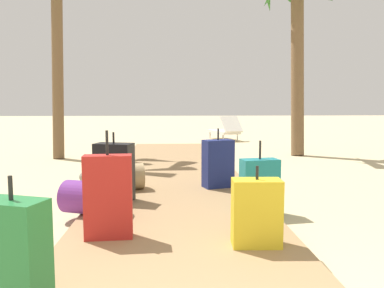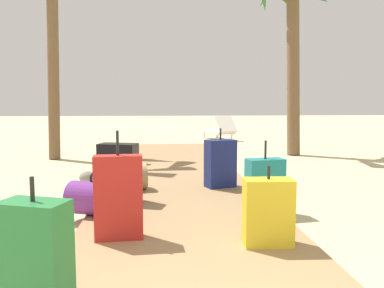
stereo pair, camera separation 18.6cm
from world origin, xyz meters
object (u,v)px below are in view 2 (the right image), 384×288
(suitcase_navy, at_px, (220,163))
(suitcase_green, at_px, (35,259))
(duffel_bag_tan, at_px, (126,177))
(lounge_chair, at_px, (220,130))
(suitcase_red, at_px, (119,197))
(palm_tree_far_right, at_px, (296,5))
(suitcase_yellow, at_px, (268,212))
(duffel_bag_purple, at_px, (97,198))
(suitcase_teal, at_px, (265,183))
(suitcase_black, at_px, (118,172))

(suitcase_navy, xyz_separation_m, suitcase_green, (-1.50, -3.19, -0.00))
(duffel_bag_tan, relative_size, lounge_chair, 0.35)
(suitcase_red, bearing_deg, suitcase_green, -104.92)
(duffel_bag_tan, bearing_deg, palm_tree_far_right, 47.69)
(suitcase_yellow, distance_m, lounge_chair, 9.75)
(suitcase_green, bearing_deg, duffel_bag_purple, 89.17)
(suitcase_navy, bearing_deg, suitcase_green, -115.12)
(duffel_bag_purple, bearing_deg, suitcase_navy, 40.18)
(suitcase_teal, bearing_deg, lounge_chair, 84.73)
(suitcase_navy, relative_size, suitcase_teal, 1.08)
(suitcase_navy, relative_size, palm_tree_far_right, 0.18)
(suitcase_teal, relative_size, suitcase_green, 0.96)
(suitcase_teal, relative_size, suitcase_yellow, 1.13)
(suitcase_navy, relative_size, suitcase_yellow, 1.23)
(suitcase_yellow, relative_size, suitcase_black, 0.81)
(lounge_chair, bearing_deg, suitcase_navy, -98.53)
(suitcase_yellow, bearing_deg, lounge_chair, 83.69)
(suitcase_red, height_order, palm_tree_far_right, palm_tree_far_right)
(suitcase_yellow, distance_m, suitcase_black, 2.07)
(duffel_bag_purple, relative_size, lounge_chair, 0.41)
(palm_tree_far_right, bearing_deg, suitcase_teal, -111.89)
(suitcase_green, relative_size, duffel_bag_purple, 1.15)
(duffel_bag_tan, xyz_separation_m, suitcase_green, (-0.23, -3.10, 0.15))
(suitcase_black, bearing_deg, suitcase_red, -84.14)
(suitcase_green, distance_m, palm_tree_far_right, 8.55)
(suitcase_teal, bearing_deg, suitcase_navy, 107.12)
(suitcase_yellow, xyz_separation_m, palm_tree_far_right, (2.25, 6.06, 3.10))
(palm_tree_far_right, bearing_deg, duffel_bag_purple, -126.64)
(suitcase_teal, xyz_separation_m, duffel_bag_purple, (-1.80, -0.16, -0.10))
(suitcase_green, bearing_deg, suitcase_yellow, 31.94)
(suitcase_yellow, xyz_separation_m, suitcase_black, (-1.36, 1.56, 0.07))
(suitcase_navy, bearing_deg, suitcase_yellow, -88.74)
(suitcase_green, distance_m, duffel_bag_purple, 1.96)
(suitcase_navy, distance_m, suitcase_black, 1.47)
(duffel_bag_tan, relative_size, duffel_bag_purple, 0.86)
(suitcase_teal, distance_m, duffel_bag_purple, 1.81)
(suitcase_black, height_order, lounge_chair, suitcase_black)
(palm_tree_far_right, height_order, lounge_chair, palm_tree_far_right)
(duffel_bag_tan, height_order, palm_tree_far_right, palm_tree_far_right)
(duffel_bag_tan, distance_m, lounge_chair, 7.92)
(duffel_bag_tan, relative_size, palm_tree_far_right, 0.13)
(lounge_chair, bearing_deg, suitcase_teal, -95.27)
(duffel_bag_purple, bearing_deg, palm_tree_far_right, 53.36)
(suitcase_teal, height_order, suitcase_green, suitcase_green)
(lounge_chair, bearing_deg, suitcase_red, -103.65)
(suitcase_green, distance_m, suitcase_red, 1.25)
(duffel_bag_tan, bearing_deg, suitcase_red, -87.25)
(suitcase_green, height_order, suitcase_red, suitcase_red)
(suitcase_black, bearing_deg, palm_tree_far_right, 51.21)
(suitcase_navy, bearing_deg, suitcase_black, -153.13)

